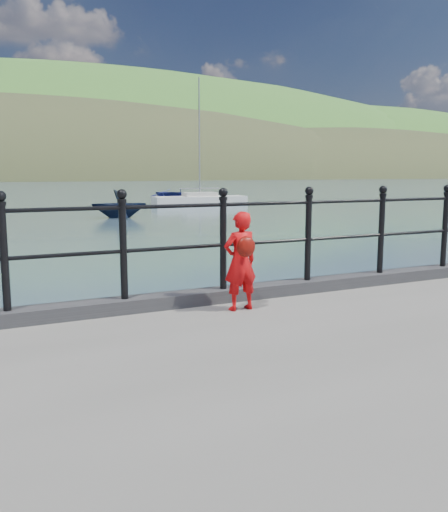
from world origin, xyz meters
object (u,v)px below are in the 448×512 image
launch_blue (175,194)px  railing (175,235)px  launch_navy (119,204)px  sailboat_near (200,201)px  child (241,261)px

launch_blue → railing: bearing=-123.3°
launch_navy → sailboat_near: sailboat_near is taller
child → launch_blue: 45.82m
launch_navy → child: bearing=178.7°
railing → launch_blue: railing is taller
railing → sailboat_near: bearing=66.4°
child → sailboat_near: size_ratio=0.11×
launch_blue → sailboat_near: bearing=-112.4°
launch_navy → launch_blue: bearing=-18.6°
launch_blue → launch_navy: bearing=-131.8°
railing → launch_blue: 45.59m
launch_blue → launch_navy: (-10.30, -18.51, 0.28)m
railing → child: 0.80m
launch_blue → sailboat_near: sailboat_near is taller
railing → child: (0.59, -0.47, -0.27)m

